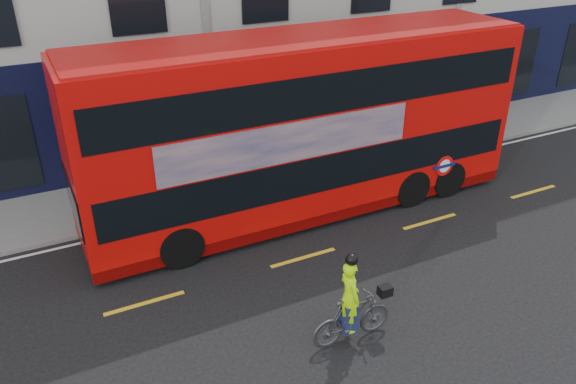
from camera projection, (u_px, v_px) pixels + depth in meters
ground at (334, 291)px, 12.88m from camera, size 120.00×120.00×0.00m
pavement at (231, 177)px, 18.01m from camera, size 60.00×3.00×0.12m
kerb at (249, 197)px, 16.82m from camera, size 60.00×0.12×0.13m
road_edge_line at (253, 203)px, 16.61m from camera, size 58.00×0.10×0.01m
lane_dashes at (303, 258)px, 14.07m from camera, size 58.00×0.12×0.01m
bus at (306, 125)px, 15.21m from camera, size 12.32×2.87×4.96m
cyclist at (351, 312)px, 11.15m from camera, size 1.79×0.58×2.11m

